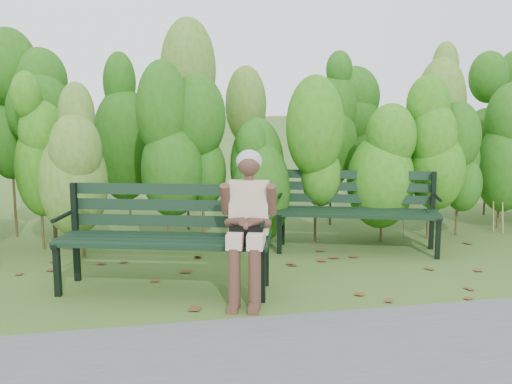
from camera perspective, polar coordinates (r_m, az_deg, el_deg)
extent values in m
plane|color=#36561D|center=(5.51, 0.73, -8.30)|extent=(80.00, 80.00, 0.00)
cylinder|color=#47381E|center=(6.64, -20.17, -2.28)|extent=(0.03, 0.03, 0.80)
ellipsoid|color=#2A6A11|center=(6.55, -20.48, 3.22)|extent=(0.64, 0.64, 1.44)
cylinder|color=#47381E|center=(6.57, -14.89, -2.13)|extent=(0.03, 0.03, 0.80)
ellipsoid|color=#2A6A11|center=(6.48, -15.13, 3.43)|extent=(0.64, 0.64, 1.44)
cylinder|color=#47381E|center=(6.56, -9.55, -1.96)|extent=(0.03, 0.03, 0.80)
ellipsoid|color=#2A6A11|center=(6.47, -9.70, 3.61)|extent=(0.64, 0.64, 1.44)
cylinder|color=#47381E|center=(6.61, -4.24, -1.77)|extent=(0.03, 0.03, 0.80)
ellipsoid|color=#2A6A11|center=(6.51, -4.31, 3.76)|extent=(0.64, 0.64, 1.44)
cylinder|color=#47381E|center=(6.71, 0.95, -1.58)|extent=(0.03, 0.03, 0.80)
ellipsoid|color=#2A6A11|center=(6.62, 0.96, 3.87)|extent=(0.64, 0.64, 1.44)
cylinder|color=#47381E|center=(6.86, 5.94, -1.38)|extent=(0.03, 0.03, 0.80)
ellipsoid|color=#2A6A11|center=(6.78, 6.03, 3.95)|extent=(0.64, 0.64, 1.44)
cylinder|color=#47381E|center=(7.07, 10.68, -1.18)|extent=(0.03, 0.03, 0.80)
ellipsoid|color=#2A6A11|center=(6.98, 10.84, 3.99)|extent=(0.64, 0.64, 1.44)
cylinder|color=#47381E|center=(7.32, 15.12, -0.98)|extent=(0.03, 0.03, 0.80)
ellipsoid|color=#2A6A11|center=(7.24, 15.34, 4.01)|extent=(0.64, 0.64, 1.44)
cylinder|color=#47381E|center=(7.61, 19.25, -0.80)|extent=(0.03, 0.03, 0.80)
ellipsoid|color=#2A6A11|center=(7.53, 19.51, 4.00)|extent=(0.64, 0.64, 1.44)
cylinder|color=#47381E|center=(7.94, 23.05, -0.62)|extent=(0.03, 0.03, 0.80)
cylinder|color=#47381E|center=(7.68, -23.17, 0.19)|extent=(0.04, 0.04, 1.10)
cylinder|color=#47381E|center=(7.56, -17.46, 0.38)|extent=(0.04, 0.04, 1.10)
ellipsoid|color=#25500D|center=(7.48, -17.79, 7.05)|extent=(0.70, 0.70, 1.98)
cylinder|color=#47381E|center=(7.52, -11.64, 0.57)|extent=(0.04, 0.04, 1.10)
ellipsoid|color=#25500D|center=(7.44, -11.86, 7.29)|extent=(0.70, 0.70, 1.98)
cylinder|color=#47381E|center=(7.55, -5.80, 0.76)|extent=(0.04, 0.04, 1.10)
ellipsoid|color=#25500D|center=(7.47, -5.92, 7.44)|extent=(0.70, 0.70, 1.98)
cylinder|color=#47381E|center=(7.67, -0.08, 0.93)|extent=(0.04, 0.04, 1.10)
ellipsoid|color=#25500D|center=(7.59, -0.08, 7.52)|extent=(0.70, 0.70, 1.98)
cylinder|color=#47381E|center=(7.85, 5.42, 1.09)|extent=(0.04, 0.04, 1.10)
ellipsoid|color=#25500D|center=(7.77, 5.52, 7.52)|extent=(0.70, 0.70, 1.98)
cylinder|color=#47381E|center=(8.11, 10.62, 1.23)|extent=(0.04, 0.04, 1.10)
ellipsoid|color=#25500D|center=(8.03, 10.81, 7.45)|extent=(0.70, 0.70, 1.98)
cylinder|color=#47381E|center=(8.42, 15.48, 1.35)|extent=(0.04, 0.04, 1.10)
ellipsoid|color=#25500D|center=(8.35, 15.74, 7.34)|extent=(0.70, 0.70, 1.98)
cylinder|color=#47381E|center=(8.80, 19.94, 1.45)|extent=(0.04, 0.04, 1.10)
ellipsoid|color=#25500D|center=(8.73, 20.27, 7.18)|extent=(0.70, 0.70, 1.98)
cube|color=brown|center=(5.26, -8.23, -9.23)|extent=(0.11, 0.11, 0.01)
cube|color=brown|center=(6.73, 17.32, -5.44)|extent=(0.10, 0.09, 0.01)
cube|color=brown|center=(5.59, -17.57, -8.47)|extent=(0.11, 0.11, 0.01)
cube|color=brown|center=(6.19, 10.18, -6.45)|extent=(0.07, 0.09, 0.01)
cube|color=brown|center=(5.45, -19.74, -9.05)|extent=(0.10, 0.11, 0.01)
cube|color=brown|center=(6.77, 14.29, -5.22)|extent=(0.11, 0.10, 0.01)
cube|color=brown|center=(5.34, 22.75, -9.60)|extent=(0.11, 0.11, 0.01)
cube|color=brown|center=(6.02, 11.02, -6.93)|extent=(0.11, 0.11, 0.01)
cube|color=brown|center=(6.13, -3.97, -6.47)|extent=(0.09, 0.10, 0.01)
cube|color=brown|center=(5.38, 3.27, -8.72)|extent=(0.11, 0.09, 0.01)
cube|color=brown|center=(5.83, 9.58, -7.42)|extent=(0.11, 0.10, 0.01)
cube|color=brown|center=(5.33, 0.98, -8.87)|extent=(0.11, 0.11, 0.01)
cube|color=brown|center=(5.95, 22.84, -7.70)|extent=(0.07, 0.09, 0.01)
cube|color=brown|center=(5.05, -18.23, -10.40)|extent=(0.11, 0.10, 0.01)
cube|color=brown|center=(5.12, 1.54, -9.67)|extent=(0.11, 0.11, 0.01)
cube|color=brown|center=(6.07, 8.44, -6.70)|extent=(0.11, 0.11, 0.01)
cube|color=brown|center=(6.13, -21.75, -7.13)|extent=(0.10, 0.11, 0.01)
cube|color=brown|center=(5.10, 12.24, -9.96)|extent=(0.11, 0.11, 0.01)
cube|color=brown|center=(5.48, -20.40, -8.97)|extent=(0.11, 0.11, 0.01)
cube|color=brown|center=(6.38, 12.00, -6.03)|extent=(0.08, 0.10, 0.01)
cube|color=brown|center=(5.94, 14.75, -7.29)|extent=(0.08, 0.10, 0.01)
cube|color=brown|center=(6.18, -9.63, -6.45)|extent=(0.10, 0.09, 0.01)
cube|color=brown|center=(6.97, 15.72, -4.87)|extent=(0.10, 0.11, 0.01)
cube|color=brown|center=(6.32, 18.10, -6.43)|extent=(0.11, 0.10, 0.01)
cube|color=brown|center=(4.46, -0.57, -12.58)|extent=(0.09, 0.07, 0.01)
cube|color=black|center=(4.95, -9.33, -5.09)|extent=(1.75, 0.61, 0.04)
cube|color=black|center=(5.07, -8.98, -4.74)|extent=(1.75, 0.61, 0.04)
cube|color=black|center=(5.18, -8.66, -4.41)|extent=(1.75, 0.61, 0.04)
cube|color=black|center=(5.30, -8.34, -4.10)|extent=(1.75, 0.61, 0.04)
cube|color=black|center=(5.37, -8.15, -2.74)|extent=(1.73, 0.56, 0.10)
cube|color=black|center=(5.35, -8.15, -1.25)|extent=(1.73, 0.56, 0.10)
cube|color=black|center=(5.34, -8.14, 0.25)|extent=(1.73, 0.56, 0.10)
cube|color=black|center=(5.27, -18.41, -7.08)|extent=(0.06, 0.06, 0.45)
cube|color=black|center=(5.60, -16.81, -3.69)|extent=(0.06, 0.06, 0.89)
cube|color=black|center=(5.40, -17.69, -4.43)|extent=(0.19, 0.49, 0.04)
cylinder|color=black|center=(5.30, -18.01, -2.26)|extent=(0.14, 0.37, 0.04)
cube|color=black|center=(4.87, 0.61, -7.95)|extent=(0.06, 0.06, 0.45)
cube|color=black|center=(5.22, 0.97, -4.22)|extent=(0.06, 0.06, 0.89)
cube|color=black|center=(5.00, 0.78, -5.05)|extent=(0.19, 0.49, 0.04)
cylinder|color=black|center=(4.90, 0.75, -2.72)|extent=(0.14, 0.37, 0.04)
cube|color=black|center=(6.26, 9.68, -2.27)|extent=(1.64, 0.64, 0.04)
cube|color=black|center=(6.38, 9.64, -2.06)|extent=(1.64, 0.64, 0.04)
cube|color=black|center=(6.49, 9.60, -1.86)|extent=(1.64, 0.64, 0.04)
cube|color=black|center=(6.61, 9.56, -1.66)|extent=(1.64, 0.64, 0.04)
cube|color=black|center=(6.68, 9.55, -0.65)|extent=(1.63, 0.59, 0.10)
cube|color=black|center=(6.67, 9.58, 0.49)|extent=(1.63, 0.59, 0.10)
cube|color=black|center=(6.66, 9.60, 1.63)|extent=(1.63, 0.59, 0.10)
cube|color=black|center=(6.31, 2.24, -4.03)|extent=(0.06, 0.06, 0.42)
cube|color=black|center=(6.66, 2.56, -1.45)|extent=(0.06, 0.06, 0.85)
cube|color=black|center=(6.45, 2.40, -1.97)|extent=(0.20, 0.46, 0.04)
cylinder|color=black|center=(6.37, 2.38, -0.22)|extent=(0.15, 0.35, 0.03)
cube|color=black|center=(6.38, 16.95, -4.28)|extent=(0.06, 0.06, 0.42)
cube|color=black|center=(6.73, 16.46, -1.72)|extent=(0.06, 0.06, 0.85)
cube|color=black|center=(6.53, 16.75, -2.24)|extent=(0.20, 0.46, 0.04)
cylinder|color=black|center=(6.44, 16.91, -0.52)|extent=(0.15, 0.35, 0.03)
cube|color=beige|center=(4.81, -1.89, -4.39)|extent=(0.23, 0.40, 0.12)
cube|color=beige|center=(4.80, 0.04, -4.43)|extent=(0.23, 0.40, 0.12)
cylinder|color=#4C2E23|center=(4.74, -2.09, -8.19)|extent=(0.12, 0.12, 0.48)
cylinder|color=#4C2E23|center=(4.73, -0.12, -8.25)|extent=(0.12, 0.12, 0.48)
cube|color=#4C2E23|center=(4.75, -2.18, -10.92)|extent=(0.13, 0.20, 0.05)
cube|color=#4C2E23|center=(4.73, -0.19, -10.99)|extent=(0.13, 0.20, 0.05)
cube|color=beige|center=(5.00, -0.65, -1.44)|extent=(0.37, 0.31, 0.47)
cylinder|color=#4C2E23|center=(4.94, -0.67, 1.29)|extent=(0.08, 0.08, 0.09)
sphere|color=#4C2E23|center=(4.92, -0.69, 2.63)|extent=(0.19, 0.19, 0.19)
ellipsoid|color=gray|center=(4.94, -0.66, 2.92)|extent=(0.22, 0.21, 0.20)
cylinder|color=#4C2E23|center=(4.93, -2.92, -0.69)|extent=(0.13, 0.20, 0.28)
cylinder|color=#4C2E23|center=(4.90, 1.47, -0.75)|extent=(0.13, 0.20, 0.28)
cylinder|color=#4C2E23|center=(4.84, -1.98, -2.89)|extent=(0.16, 0.25, 0.12)
cylinder|color=#4C2E23|center=(4.82, 0.26, -2.93)|extent=(0.24, 0.20, 0.12)
sphere|color=#4C2E23|center=(4.78, -0.93, -3.26)|extent=(0.10, 0.10, 0.10)
cube|color=black|center=(4.80, -0.92, -3.97)|extent=(0.29, 0.18, 0.14)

